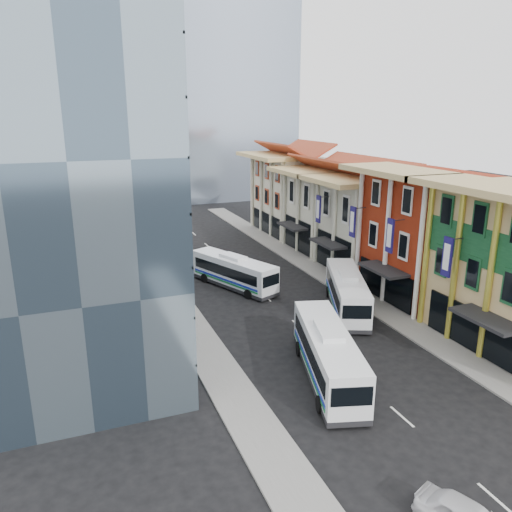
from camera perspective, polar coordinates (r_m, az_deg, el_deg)
name	(u,v)px	position (r m, az deg, el deg)	size (l,w,h in m)	color
ground	(413,426)	(31.43, 17.49, -18.06)	(200.00, 200.00, 0.00)	black
sidewalk_right	(343,286)	(51.99, 9.90, -3.39)	(3.00, 90.00, 0.15)	slate
sidewalk_left	(180,309)	(45.98, -8.70, -5.99)	(3.00, 90.00, 0.15)	slate
shophouse_red	(424,236)	(49.55, 18.69, 2.16)	(8.00, 10.00, 12.00)	maroon
shophouse_cream_near	(367,226)	(57.15, 12.57, 3.39)	(8.00, 9.00, 10.00)	beige
shophouse_cream_mid	(328,211)	(64.65, 8.18, 5.08)	(8.00, 9.00, 10.00)	beige
shophouse_cream_far	(293,195)	(73.74, 4.19, 6.97)	(8.00, 12.00, 11.00)	beige
office_tower	(63,145)	(38.78, -21.24, 11.74)	(12.00, 26.00, 30.00)	#3E5062
office_block_far	(76,202)	(62.58, -19.87, 5.78)	(10.00, 18.00, 14.00)	gray
bus_left_near	(328,353)	(34.03, 8.21, -10.96)	(2.73, 11.65, 3.74)	white
bus_left_far	(233,271)	(50.63, -2.60, -1.74)	(2.51, 10.70, 3.43)	white
bus_right	(347,291)	(45.46, 10.35, -3.99)	(2.65, 11.30, 3.62)	white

